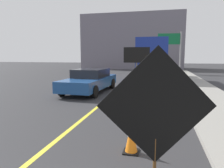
# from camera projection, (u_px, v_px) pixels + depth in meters

# --- Properties ---
(lane_center_stripe) EXTENTS (0.14, 36.00, 0.01)m
(lane_center_stripe) POSITION_uv_depth(u_px,v_px,m) (85.00, 117.00, 7.45)
(lane_center_stripe) COLOR yellow
(lane_center_stripe) RESTS_ON ground
(roadwork_sign) EXTENTS (1.59, 0.40, 2.33)m
(roadwork_sign) POSITION_uv_depth(u_px,v_px,m) (156.00, 109.00, 2.84)
(roadwork_sign) COLOR #593819
(roadwork_sign) RESTS_ON ground
(arrow_board_trailer) EXTENTS (1.60, 1.86, 2.70)m
(arrow_board_trailer) POSITION_uv_depth(u_px,v_px,m) (136.00, 83.00, 12.97)
(arrow_board_trailer) COLOR orange
(arrow_board_trailer) RESTS_ON ground
(box_truck) EXTENTS (2.72, 7.03, 3.58)m
(box_truck) POSITION_uv_depth(u_px,v_px,m) (153.00, 59.00, 18.67)
(box_truck) COLOR black
(box_truck) RESTS_ON ground
(pickup_car) EXTENTS (2.31, 5.11, 1.38)m
(pickup_car) POSITION_uv_depth(u_px,v_px,m) (90.00, 80.00, 12.57)
(pickup_car) COLOR navy
(pickup_car) RESTS_ON ground
(highway_guide_sign) EXTENTS (2.78, 0.37, 5.00)m
(highway_guide_sign) POSITION_uv_depth(u_px,v_px,m) (174.00, 45.00, 24.79)
(highway_guide_sign) COLOR gray
(highway_guide_sign) RESTS_ON ground
(far_building_block) EXTENTS (16.25, 6.77, 8.77)m
(far_building_block) POSITION_uv_depth(u_px,v_px,m) (133.00, 42.00, 35.20)
(far_building_block) COLOR slate
(far_building_block) RESTS_ON ground
(traffic_cone_near_sign) EXTENTS (0.36, 0.36, 0.76)m
(traffic_cone_near_sign) POSITION_uv_depth(u_px,v_px,m) (131.00, 137.00, 4.69)
(traffic_cone_near_sign) COLOR black
(traffic_cone_near_sign) RESTS_ON ground
(traffic_cone_mid_lane) EXTENTS (0.36, 0.36, 0.77)m
(traffic_cone_mid_lane) POSITION_uv_depth(u_px,v_px,m) (137.00, 103.00, 7.98)
(traffic_cone_mid_lane) COLOR black
(traffic_cone_mid_lane) RESTS_ON ground
(traffic_cone_far_lane) EXTENTS (0.36, 0.36, 0.58)m
(traffic_cone_far_lane) POSITION_uv_depth(u_px,v_px,m) (139.00, 91.00, 11.19)
(traffic_cone_far_lane) COLOR black
(traffic_cone_far_lane) RESTS_ON ground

